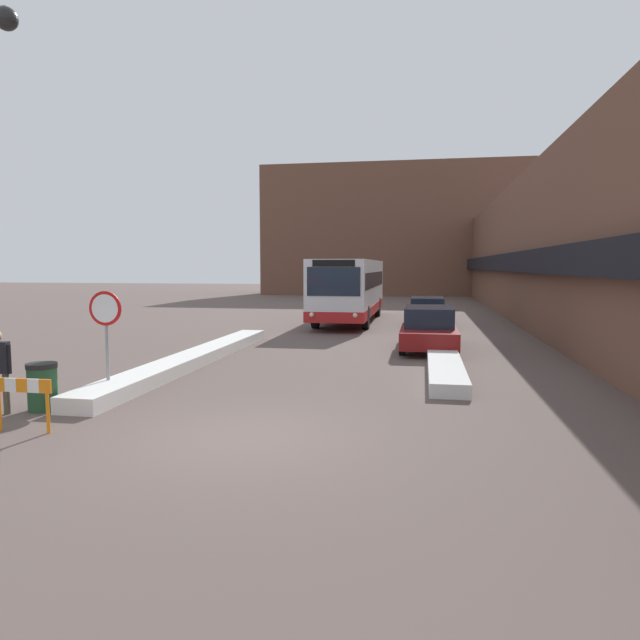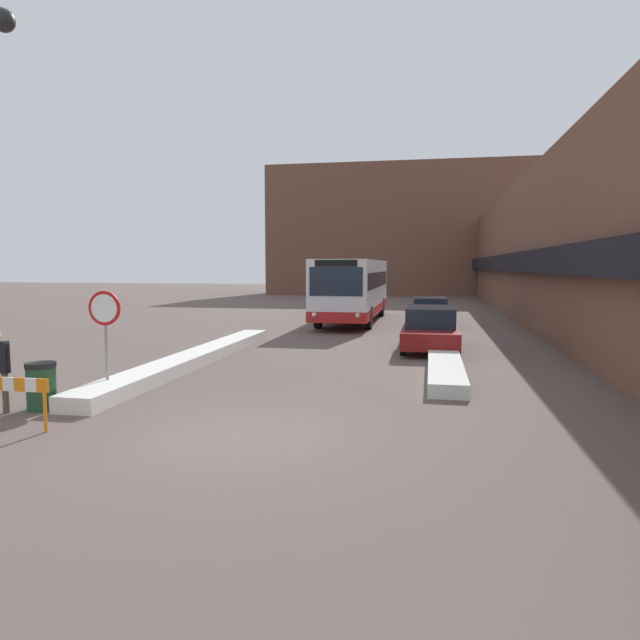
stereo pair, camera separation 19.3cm
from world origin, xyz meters
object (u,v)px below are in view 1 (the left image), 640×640
at_px(parked_car_back, 427,311).
at_px(stop_sign, 106,320).
at_px(parked_car_front, 429,328).
at_px(construction_barricade, 23,394).
at_px(trash_bin, 42,387).
at_px(city_bus, 350,288).

bearing_deg(parked_car_back, stop_sign, -113.20).
distance_m(parked_car_front, parked_car_back, 7.98).
bearing_deg(construction_barricade, trash_bin, 115.01).
relative_size(city_bus, stop_sign, 4.81).
xyz_separation_m(city_bus, construction_barricade, (-3.07, -20.55, -1.06)).
bearing_deg(trash_bin, parked_car_front, 52.52).
bearing_deg(construction_barricade, parked_car_back, 70.14).
bearing_deg(trash_bin, stop_sign, 68.53).
bearing_deg(city_bus, trash_bin, -101.00).
distance_m(city_bus, trash_bin, 19.55).
height_order(trash_bin, construction_barricade, trash_bin).
distance_m(city_bus, stop_sign, 18.00).
distance_m(parked_car_front, trash_bin, 12.56).
bearing_deg(parked_car_front, trash_bin, -127.48).
xyz_separation_m(city_bus, stop_sign, (-3.16, -17.72, -0.04)).
bearing_deg(city_bus, construction_barricade, -98.50).
height_order(city_bus, parked_car_front, city_bus).
xyz_separation_m(trash_bin, construction_barricade, (0.65, -1.40, 0.19)).
distance_m(trash_bin, construction_barricade, 1.56).
bearing_deg(parked_car_front, construction_barricade, -121.58).
distance_m(parked_car_back, trash_bin, 19.50).
relative_size(stop_sign, construction_barricade, 2.11).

